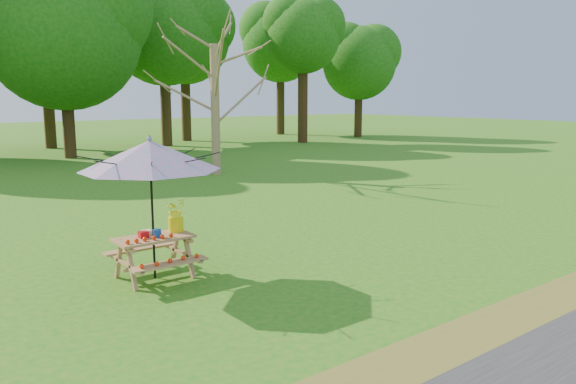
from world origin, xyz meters
TOP-DOWN VIEW (x-y plane):
  - ground at (0.00, 0.00)m, footprint 120.00×120.00m
  - drygrass_strip at (0.00, -2.80)m, footprint 120.00×1.20m
  - picnic_table at (-0.87, 1.75)m, footprint 1.20×1.32m
  - patio_umbrella at (-0.87, 1.75)m, footprint 2.82×2.82m
  - produce_bins at (-0.91, 1.78)m, footprint 0.31×0.41m
  - tomatoes_row at (-1.02, 1.57)m, footprint 0.77×0.13m
  - flower_bucket at (-0.42, 1.86)m, footprint 0.40×0.37m

SIDE VIEW (x-z plane):
  - ground at x=0.00m, z-range 0.00..0.00m
  - drygrass_strip at x=0.00m, z-range 0.00..0.01m
  - picnic_table at x=-0.87m, z-range -0.01..0.66m
  - tomatoes_row at x=-1.02m, z-range 0.67..0.74m
  - produce_bins at x=-0.91m, z-range 0.66..0.79m
  - flower_bucket at x=-0.42m, z-range 0.69..1.23m
  - patio_umbrella at x=-0.87m, z-range 0.82..3.07m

